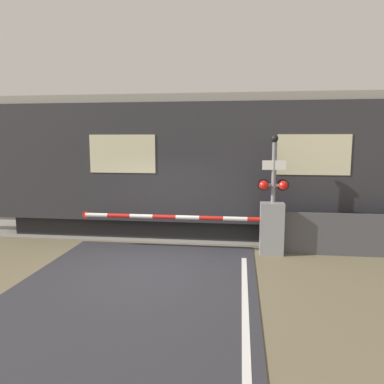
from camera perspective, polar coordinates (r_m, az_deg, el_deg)
ground_plane at (r=8.85m, az=-6.64°, el=-11.52°), size 80.00×80.00×0.00m
track_bed at (r=12.35m, az=-2.42°, el=-5.71°), size 36.00×3.20×0.13m
train at (r=12.00m, az=16.70°, el=3.88°), size 19.21×2.94×4.23m
crossing_barrier at (r=9.89m, az=9.89°, el=-5.23°), size 5.43×0.44×1.34m
signal_post at (r=9.89m, az=12.30°, el=0.82°), size 0.80×0.26×3.07m
roadside_fence at (r=10.33m, az=22.43°, el=-6.06°), size 3.80×0.06×1.10m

